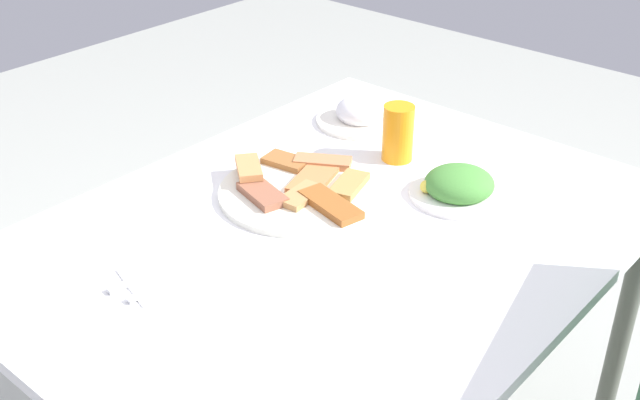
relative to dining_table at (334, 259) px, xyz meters
name	(u,v)px	position (x,y,z in m)	size (l,w,h in m)	color
dining_table	(334,259)	(0.00, 0.00, 0.00)	(1.19, 0.91, 0.72)	white
pide_platter	(302,189)	(-0.05, -0.13, 0.08)	(0.32, 0.33, 0.04)	white
salad_plate_greens	(360,114)	(-0.39, -0.25, 0.09)	(0.20, 0.20, 0.07)	white
salad_plate_rice	(459,186)	(-0.25, 0.11, 0.09)	(0.19, 0.19, 0.06)	white
soda_can	(398,133)	(-0.30, -0.08, 0.13)	(0.07, 0.07, 0.12)	orange
paper_napkin	(164,277)	(0.31, -0.11, 0.07)	(0.12, 0.12, 0.00)	white
fork	(157,271)	(0.31, -0.13, 0.08)	(0.18, 0.01, 0.01)	silver
spoon	(171,279)	(0.31, -0.09, 0.08)	(0.17, 0.01, 0.01)	silver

